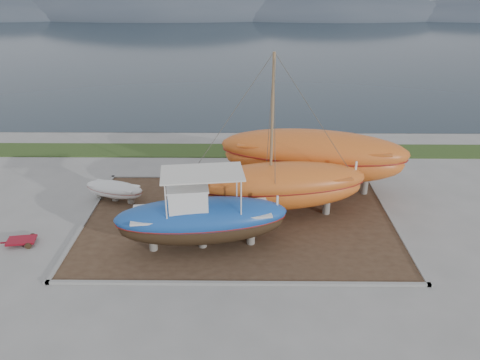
# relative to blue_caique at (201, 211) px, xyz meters

# --- Properties ---
(ground) EXTENTS (140.00, 140.00, 0.00)m
(ground) POSITION_rel_blue_caique_xyz_m (1.93, -1.14, -2.24)
(ground) COLOR gray
(ground) RESTS_ON ground
(dirt_patch) EXTENTS (18.00, 12.00, 0.06)m
(dirt_patch) POSITION_rel_blue_caique_xyz_m (1.93, 2.86, -2.21)
(dirt_patch) COLOR #422D1E
(dirt_patch) RESTS_ON ground
(curb_frame) EXTENTS (18.60, 12.60, 0.15)m
(curb_frame) POSITION_rel_blue_caique_xyz_m (1.93, 2.86, -2.17)
(curb_frame) COLOR gray
(curb_frame) RESTS_ON ground
(grass_strip) EXTENTS (44.00, 3.00, 0.08)m
(grass_strip) POSITION_rel_blue_caique_xyz_m (1.93, 14.36, -2.20)
(grass_strip) COLOR #284219
(grass_strip) RESTS_ON ground
(sea) EXTENTS (260.00, 100.00, 0.04)m
(sea) POSITION_rel_blue_caique_xyz_m (1.93, 68.86, -2.24)
(sea) COLOR #17252F
(sea) RESTS_ON ground
(mountain_ridge) EXTENTS (200.00, 36.00, 20.00)m
(mountain_ridge) POSITION_rel_blue_caique_xyz_m (1.93, 123.86, -2.24)
(mountain_ridge) COLOR #333D49
(mountain_ridge) RESTS_ON ground
(blue_caique) EXTENTS (9.37, 3.99, 4.37)m
(blue_caique) POSITION_rel_blue_caique_xyz_m (0.00, 0.00, 0.00)
(blue_caique) COLOR #1A4DA5
(blue_caique) RESTS_ON dirt_patch
(white_dinghy) EXTENTS (4.26, 2.65, 1.20)m
(white_dinghy) POSITION_rel_blue_caique_xyz_m (-6.09, 5.41, -1.58)
(white_dinghy) COLOR silver
(white_dinghy) RESTS_ON dirt_patch
(orange_sailboat) EXTENTS (10.67, 4.40, 9.75)m
(orange_sailboat) POSITION_rel_blue_caique_xyz_m (4.27, 3.37, 2.69)
(orange_sailboat) COLOR #C65B1E
(orange_sailboat) RESTS_ON dirt_patch
(orange_bare_hull) EXTENTS (12.68, 5.71, 4.01)m
(orange_bare_hull) POSITION_rel_blue_caique_xyz_m (6.72, 7.17, -0.18)
(orange_bare_hull) COLOR #C65B1E
(orange_bare_hull) RESTS_ON dirt_patch
(red_trailer) EXTENTS (2.36, 1.44, 0.31)m
(red_trailer) POSITION_rel_blue_caique_xyz_m (-9.91, 0.19, -2.09)
(red_trailer) COLOR maroon
(red_trailer) RESTS_ON ground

